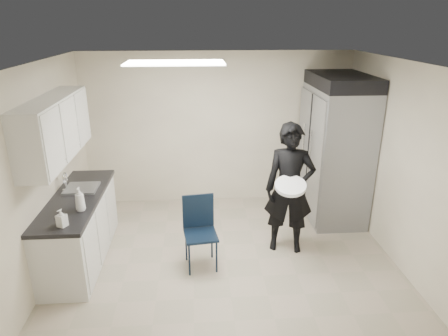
{
  "coord_description": "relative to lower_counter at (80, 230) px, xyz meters",
  "views": [
    {
      "loc": [
        -0.35,
        -4.63,
        3.06
      ],
      "look_at": [
        -0.02,
        0.2,
        1.26
      ],
      "focal_mm": 32.0,
      "sensor_mm": 36.0,
      "label": 1
    }
  ],
  "objects": [
    {
      "name": "floor",
      "position": [
        1.95,
        -0.2,
        -0.43
      ],
      "size": [
        4.5,
        4.5,
        0.0
      ],
      "primitive_type": "plane",
      "color": "#A1917E",
      "rests_on": "ground"
    },
    {
      "name": "ceiling",
      "position": [
        1.95,
        -0.2,
        2.17
      ],
      "size": [
        4.5,
        4.5,
        0.0
      ],
      "primitive_type": "plane",
      "rotation": [
        3.14,
        0.0,
        0.0
      ],
      "color": "silver",
      "rests_on": "back_wall"
    },
    {
      "name": "back_wall",
      "position": [
        1.95,
        1.8,
        0.87
      ],
      "size": [
        4.5,
        0.0,
        4.5
      ],
      "primitive_type": "plane",
      "rotation": [
        1.57,
        0.0,
        0.0
      ],
      "color": "beige",
      "rests_on": "floor"
    },
    {
      "name": "left_wall",
      "position": [
        -0.3,
        -0.2,
        0.87
      ],
      "size": [
        0.0,
        4.0,
        4.0
      ],
      "primitive_type": "plane",
      "rotation": [
        1.57,
        0.0,
        1.57
      ],
      "color": "beige",
      "rests_on": "floor"
    },
    {
      "name": "right_wall",
      "position": [
        4.2,
        -0.2,
        0.87
      ],
      "size": [
        0.0,
        4.0,
        4.0
      ],
      "primitive_type": "plane",
      "rotation": [
        1.57,
        0.0,
        -1.57
      ],
      "color": "beige",
      "rests_on": "floor"
    },
    {
      "name": "ceiling_panel",
      "position": [
        1.35,
        0.2,
        2.14
      ],
      "size": [
        1.2,
        0.6,
        0.02
      ],
      "primitive_type": "cube",
      "color": "white",
      "rests_on": "ceiling"
    },
    {
      "name": "lower_counter",
      "position": [
        0.0,
        0.0,
        0.0
      ],
      "size": [
        0.6,
        1.9,
        0.86
      ],
      "primitive_type": "cube",
      "color": "silver",
      "rests_on": "floor"
    },
    {
      "name": "countertop",
      "position": [
        0.0,
        0.0,
        0.46
      ],
      "size": [
        0.64,
        1.95,
        0.05
      ],
      "primitive_type": "cube",
      "color": "black",
      "rests_on": "lower_counter"
    },
    {
      "name": "sink",
      "position": [
        0.02,
        0.25,
        0.44
      ],
      "size": [
        0.42,
        0.4,
        0.14
      ],
      "primitive_type": "cube",
      "color": "gray",
      "rests_on": "countertop"
    },
    {
      "name": "faucet",
      "position": [
        -0.18,
        0.25,
        0.59
      ],
      "size": [
        0.02,
        0.02,
        0.24
      ],
      "primitive_type": "cylinder",
      "color": "silver",
      "rests_on": "countertop"
    },
    {
      "name": "upper_cabinets",
      "position": [
        -0.13,
        0.0,
        1.4
      ],
      "size": [
        0.35,
        1.8,
        0.75
      ],
      "primitive_type": "cube",
      "color": "silver",
      "rests_on": "left_wall"
    },
    {
      "name": "towel_dispenser",
      "position": [
        -0.19,
        1.15,
        1.19
      ],
      "size": [
        0.22,
        0.3,
        0.35
      ],
      "primitive_type": "cube",
      "color": "black",
      "rests_on": "left_wall"
    },
    {
      "name": "notice_sticker_left",
      "position": [
        -0.29,
        -0.1,
        0.79
      ],
      "size": [
        0.0,
        0.12,
        0.07
      ],
      "primitive_type": "cube",
      "color": "yellow",
      "rests_on": "left_wall"
    },
    {
      "name": "notice_sticker_right",
      "position": [
        -0.29,
        0.1,
        0.75
      ],
      "size": [
        0.0,
        0.12,
        0.07
      ],
      "primitive_type": "cube",
      "color": "yellow",
      "rests_on": "left_wall"
    },
    {
      "name": "commercial_fridge",
      "position": [
        3.78,
        1.07,
        0.62
      ],
      "size": [
        0.8,
        1.35,
        2.1
      ],
      "primitive_type": "cube",
      "color": "gray",
      "rests_on": "floor"
    },
    {
      "name": "fridge_compressor",
      "position": [
        3.78,
        1.07,
        1.77
      ],
      "size": [
        0.8,
        1.35,
        0.2
      ],
      "primitive_type": "cube",
      "color": "black",
      "rests_on": "commercial_fridge"
    },
    {
      "name": "folding_chair",
      "position": [
        1.61,
        -0.31,
        0.03
      ],
      "size": [
        0.46,
        0.46,
        0.92
      ],
      "primitive_type": "cube",
      "rotation": [
        0.0,
        0.0,
        0.13
      ],
      "color": "black",
      "rests_on": "floor"
    },
    {
      "name": "man_tuxedo",
      "position": [
        2.83,
        0.06,
        0.48
      ],
      "size": [
        0.74,
        0.57,
        1.82
      ],
      "primitive_type": "imported",
      "rotation": [
        0.0,
        0.0,
        -0.2
      ],
      "color": "black",
      "rests_on": "floor"
    },
    {
      "name": "bucket_lid",
      "position": [
        2.78,
        -0.19,
        0.63
      ],
      "size": [
        0.47,
        0.47,
        0.05
      ],
      "primitive_type": "cylinder",
      "rotation": [
        0.0,
        0.0,
        -0.2
      ],
      "color": "silver",
      "rests_on": "man_tuxedo"
    },
    {
      "name": "soap_bottle_a",
      "position": [
        0.18,
        -0.4,
        0.63
      ],
      "size": [
        0.12,
        0.12,
        0.3
      ],
      "primitive_type": "imported",
      "rotation": [
        0.0,
        0.0,
        -0.05
      ],
      "color": "white",
      "rests_on": "countertop"
    },
    {
      "name": "soap_bottle_b",
      "position": [
        0.08,
        -0.79,
        0.58
      ],
      "size": [
        0.13,
        0.13,
        0.21
      ],
      "primitive_type": "imported",
      "rotation": [
        0.0,
        0.0,
        -0.48
      ],
      "color": "silver",
      "rests_on": "countertop"
    }
  ]
}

